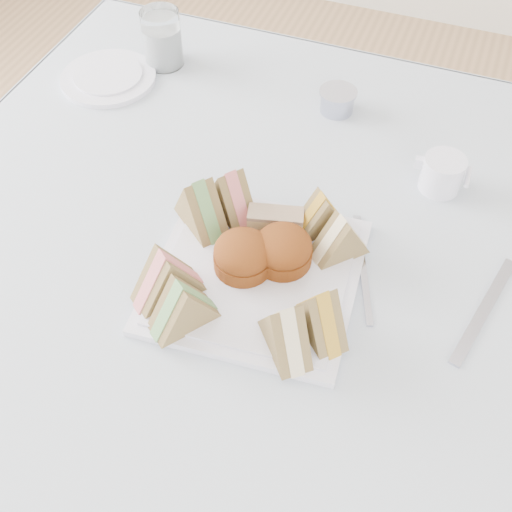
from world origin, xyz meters
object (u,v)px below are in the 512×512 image
(serving_plate, at_px, (256,276))
(water_glass, at_px, (162,38))
(creamer_jug, at_px, (442,174))
(table, at_px, (238,344))

(serving_plate, relative_size, water_glass, 2.64)
(serving_plate, xyz_separation_m, water_glass, (-0.36, 0.43, 0.05))
(water_glass, distance_m, creamer_jug, 0.59)
(serving_plate, bearing_deg, creamer_jug, 48.30)
(water_glass, bearing_deg, creamer_jug, -15.22)
(water_glass, xyz_separation_m, creamer_jug, (0.57, -0.15, -0.02))
(water_glass, bearing_deg, serving_plate, -50.56)
(serving_plate, distance_m, creamer_jug, 0.35)
(creamer_jug, bearing_deg, water_glass, 163.36)
(table, bearing_deg, water_glass, 129.89)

